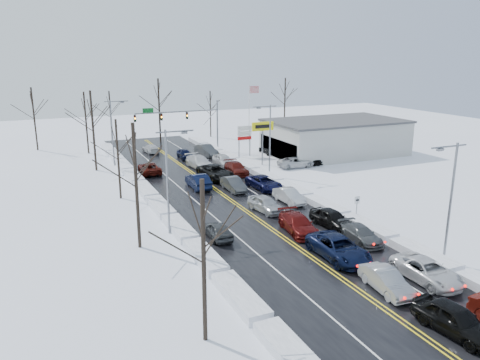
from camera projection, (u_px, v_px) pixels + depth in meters
name	position (u px, v px, depth m)	size (l,w,h in m)	color
ground	(240.00, 207.00, 47.27)	(160.00, 160.00, 0.00)	white
road_surface	(233.00, 201.00, 49.04)	(14.00, 84.00, 0.01)	black
snow_bank_left	(162.00, 211.00, 46.05)	(1.60, 72.00, 0.65)	white
snow_bank_right	(295.00, 193.00, 52.03)	(1.60, 72.00, 0.65)	white
traffic_signal_mast	(187.00, 118.00, 71.90)	(13.28, 0.39, 8.00)	slate
tires_plus_sign	(263.00, 129.00, 64.21)	(3.20, 0.34, 6.00)	slate
used_vehicles_sign	(244.00, 135.00, 69.95)	(2.20, 0.22, 4.65)	slate
speed_limit_sign	(357.00, 204.00, 43.02)	(0.55, 0.09, 2.35)	slate
flagpole	(250.00, 110.00, 78.16)	(1.87, 1.20, 10.00)	silver
dealership_building	(335.00, 137.00, 71.89)	(20.40, 12.40, 5.30)	#B7B7B2
streetlight_se	(450.00, 194.00, 33.28)	(3.20, 0.25, 9.00)	slate
streetlight_ne	(269.00, 135.00, 57.98)	(3.20, 0.25, 9.00)	slate
streetlight_sw	(169.00, 173.00, 39.11)	(3.20, 0.25, 9.00)	slate
streetlight_nw	(113.00, 127.00, 63.81)	(3.20, 0.25, 9.00)	slate
tree_left_a	(203.00, 231.00, 23.68)	(3.60, 3.60, 9.00)	#2D231C
tree_left_b	(135.00, 162.00, 35.65)	(4.00, 4.00, 10.00)	#2D231C
tree_left_c	(117.00, 144.00, 48.66)	(3.40, 3.40, 8.50)	#2D231C
tree_left_d	(92.00, 115.00, 60.37)	(4.20, 4.20, 10.50)	#2D231C
tree_left_e	(85.00, 111.00, 71.30)	(3.80, 3.80, 9.50)	#2D231C
tree_far_a	(33.00, 107.00, 73.67)	(4.00, 4.00, 10.00)	#2D231C
tree_far_b	(110.00, 107.00, 79.45)	(3.60, 3.60, 9.00)	#2D231C
tree_far_c	(159.00, 98.00, 80.47)	(4.40, 4.40, 11.00)	#2D231C
tree_far_d	(210.00, 105.00, 86.18)	(3.40, 3.40, 8.50)	#2D231C
tree_far_e	(285.00, 94.00, 92.54)	(4.20, 4.20, 10.50)	#2D231C
queued_car_0	(453.00, 333.00, 25.92)	(1.97, 4.89, 1.67)	black
queued_car_1	(385.00, 291.00, 30.52)	(1.54, 4.40, 1.45)	#94969B
queued_car_2	(338.00, 258.00, 35.42)	(2.76, 5.98, 1.66)	black
queued_car_3	(298.00, 232.00, 40.52)	(2.16, 5.32, 1.54)	#520C0B
queued_car_4	(266.00, 211.00, 45.93)	(1.83, 4.54, 1.55)	#A9ACB2
queued_car_5	(233.00, 191.00, 53.02)	(1.59, 4.57, 1.51)	#3C3F41
queued_car_6	(216.00, 179.00, 57.98)	(2.84, 6.17, 1.71)	black
queued_car_7	(200.00, 168.00, 63.67)	(2.30, 5.65, 1.64)	silver
queued_car_8	(185.00, 159.00, 69.34)	(1.68, 4.17, 1.42)	black
queued_car_10	(426.00, 281.00, 31.89)	(2.44, 5.30, 1.47)	silver
queued_car_11	(360.00, 242.00, 38.52)	(1.87, 4.60, 1.34)	#45484A
queued_car_12	(331.00, 227.00, 41.83)	(1.92, 4.76, 1.62)	black
queued_car_13	(289.00, 202.00, 48.74)	(1.54, 4.42, 1.46)	silver
queued_car_14	(264.00, 189.00, 53.71)	(2.45, 5.30, 1.47)	black
queued_car_15	(236.00, 174.00, 60.47)	(2.08, 5.12, 1.49)	#460D09
queued_car_16	(223.00, 166.00, 64.58)	(1.95, 4.85, 1.65)	silver
queued_car_17	(206.00, 156.00, 71.22)	(1.79, 5.14, 1.69)	#434649
oncoming_car_0	(198.00, 188.00, 54.05)	(1.79, 5.14, 1.69)	black
oncoming_car_1	(150.00, 173.00, 60.64)	(2.41, 5.22, 1.45)	#450F09
oncoming_car_2	(151.00, 153.00, 73.47)	(1.86, 4.56, 1.32)	silver
oncoming_car_3	(218.00, 238.00, 39.30)	(1.65, 4.11, 1.40)	#3A3C3E
parked_car_0	(296.00, 167.00, 63.93)	(2.34, 5.08, 1.41)	silver
parked_car_1	(307.00, 162.00, 66.80)	(2.37, 5.82, 1.69)	black
parked_car_2	(269.00, 154.00, 72.61)	(1.96, 4.88, 1.66)	black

